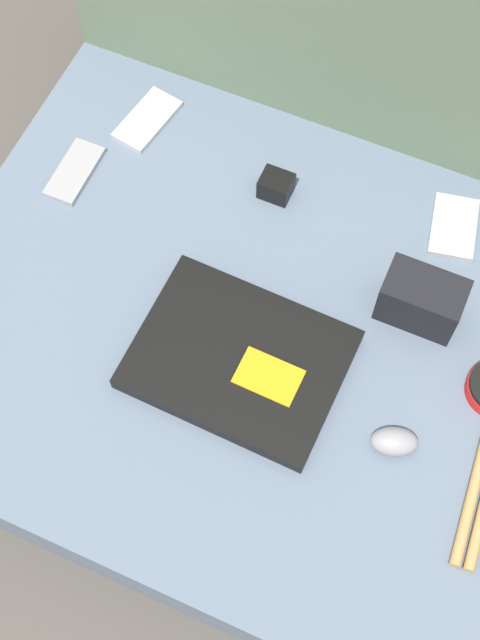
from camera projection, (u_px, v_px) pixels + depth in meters
The scene contains 10 objects.
ground_plane at pixel (240, 360), 1.43m from camera, with size 8.00×8.00×0.00m, color #4C4742.
couch_seat at pixel (240, 343), 1.38m from camera, with size 0.94×0.78×0.13m.
couch_backrest at pixel (366, 32), 1.40m from camera, with size 0.94×0.20×0.51m.
laptop at pixel (239, 359), 1.28m from camera, with size 0.30×0.23×0.03m.
computer_mouse at pixel (394, 442), 1.22m from camera, with size 0.08×0.06×0.04m.
phone_silver at pixel (454, 227), 1.39m from camera, with size 0.09×0.12×0.01m.
phone_black at pixel (147, 120), 1.47m from camera, with size 0.08×0.13×0.01m.
phone_small at pixel (75, 172), 1.43m from camera, with size 0.05×0.12×0.01m.
camera_pouch at pixel (421, 300), 1.29m from camera, with size 0.12×0.07×0.09m.
charger_brick at pixel (276, 186), 1.40m from camera, with size 0.05×0.04×0.04m.
Camera 1 is at (0.22, -0.51, 1.32)m, focal length 50.00 mm.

